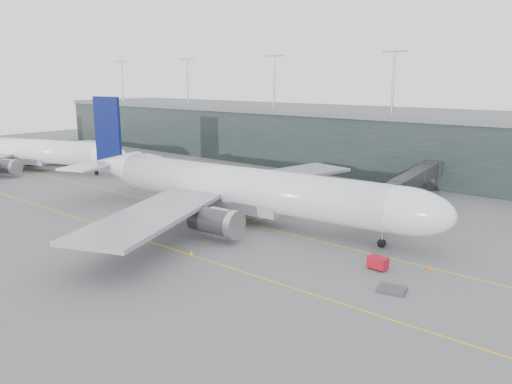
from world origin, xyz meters
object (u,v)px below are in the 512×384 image
Objects in this scene: main_aircraft at (241,188)px; second_aircraft at (25,151)px; gse_cart at (378,263)px; jet_bridge at (414,182)px.

second_aircraft is (-74.23, -0.06, -0.62)m from main_aircraft.
jet_bridge is at bearing 109.01° from gse_cart.
jet_bridge reaches higher than gse_cart.
main_aircraft is 1.17× the size of second_aircraft.
jet_bridge is (18.36, 27.07, -0.78)m from main_aircraft.
second_aircraft is at bearing -179.73° from gse_cart.
main_aircraft is 28.42m from gse_cart.
jet_bridge is 33.93m from gse_cart.
second_aircraft is at bearing -170.58° from jet_bridge.
gse_cart is (101.74, -5.32, -4.05)m from second_aircraft.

